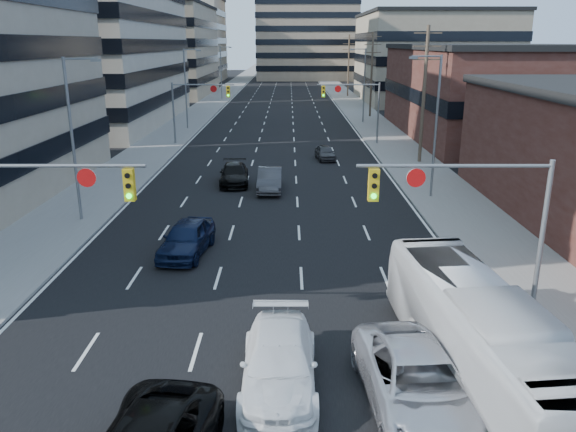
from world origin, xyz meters
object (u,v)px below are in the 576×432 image
at_px(white_van, 279,363).
at_px(silver_suv, 420,384).
at_px(transit_bus, 481,338).
at_px(sedan_blue, 187,238).

height_order(white_van, silver_suv, silver_suv).
height_order(white_van, transit_bus, transit_bus).
bearing_deg(silver_suv, white_van, 158.87).
bearing_deg(silver_suv, transit_bus, 29.77).
relative_size(white_van, silver_suv, 0.87).
height_order(transit_bus, sedan_blue, transit_bus).
xyz_separation_m(transit_bus, sedan_blue, (-10.44, 10.68, -0.70)).
height_order(silver_suv, transit_bus, transit_bus).
relative_size(silver_suv, transit_bus, 0.57).
height_order(white_van, sedan_blue, sedan_blue).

